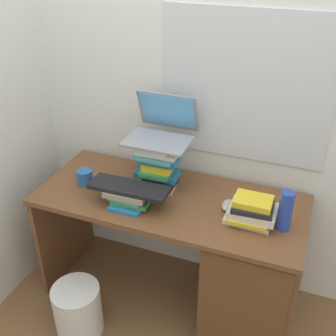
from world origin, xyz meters
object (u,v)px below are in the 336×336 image
(desk, at_px, (231,264))
(wastebasket, at_px, (78,310))
(book_stack_keyboard_riser, at_px, (129,196))
(water_bottle, at_px, (285,211))
(laptop, at_px, (162,128))
(computer_mouse, at_px, (228,205))
(book_stack_side, at_px, (252,211))
(keyboard, at_px, (129,188))
(mug, at_px, (85,177))
(book_stack_tall, at_px, (158,163))

(desk, distance_m, wastebasket, 0.90)
(book_stack_keyboard_riser, distance_m, water_bottle, 0.79)
(laptop, distance_m, water_bottle, 0.77)
(computer_mouse, bearing_deg, laptop, 162.99)
(book_stack_keyboard_riser, bearing_deg, book_stack_side, 7.34)
(keyboard, xyz_separation_m, mug, (-0.32, 0.09, -0.06))
(wastebasket, bearing_deg, book_stack_tall, 61.21)
(desk, bearing_deg, mug, -178.85)
(desk, bearing_deg, wastebasket, -151.94)
(book_stack_tall, bearing_deg, book_stack_keyboard_riser, -109.36)
(mug, bearing_deg, computer_mouse, 4.54)
(mug, bearing_deg, book_stack_tall, 18.05)
(water_bottle, bearing_deg, book_stack_side, -178.88)
(computer_mouse, bearing_deg, desk, -39.25)
(desk, relative_size, computer_mouse, 14.10)
(book_stack_side, relative_size, keyboard, 0.59)
(laptop, relative_size, water_bottle, 1.63)
(desk, xyz_separation_m, book_stack_tall, (-0.48, 0.11, 0.48))
(laptop, height_order, water_bottle, laptop)
(computer_mouse, bearing_deg, water_bottle, -13.04)
(book_stack_keyboard_riser, distance_m, keyboard, 0.05)
(book_stack_keyboard_riser, xyz_separation_m, book_stack_side, (0.63, 0.08, 0.02))
(book_stack_tall, xyz_separation_m, keyboard, (-0.07, -0.22, -0.04))
(book_stack_keyboard_riser, bearing_deg, keyboard, -50.49)
(laptop, height_order, wastebasket, laptop)
(keyboard, height_order, computer_mouse, keyboard)
(desk, height_order, laptop, laptop)
(wastebasket, bearing_deg, keyboard, 54.84)
(book_stack_keyboard_riser, height_order, water_bottle, water_bottle)
(water_bottle, bearing_deg, desk, 175.01)
(book_stack_tall, bearing_deg, desk, -13.23)
(laptop, relative_size, wastebasket, 1.10)
(computer_mouse, relative_size, wastebasket, 0.33)
(book_stack_keyboard_riser, distance_m, computer_mouse, 0.52)
(book_stack_keyboard_riser, height_order, keyboard, keyboard)
(book_stack_tall, xyz_separation_m, computer_mouse, (0.42, -0.06, -0.13))
(book_stack_tall, height_order, book_stack_side, book_stack_tall)
(book_stack_tall, xyz_separation_m, book_stack_side, (0.55, -0.14, -0.08))
(laptop, xyz_separation_m, keyboard, (-0.07, -0.28, -0.23))
(book_stack_tall, distance_m, water_bottle, 0.72)
(book_stack_side, distance_m, wastebasket, 1.12)
(book_stack_tall, bearing_deg, laptop, 91.42)
(desk, xyz_separation_m, wastebasket, (-0.76, -0.41, -0.25))
(book_stack_side, height_order, laptop, laptop)
(computer_mouse, bearing_deg, book_stack_side, -27.69)
(book_stack_keyboard_riser, bearing_deg, laptop, 75.11)
(book_stack_keyboard_riser, bearing_deg, book_stack_tall, 70.64)
(mug, xyz_separation_m, water_bottle, (1.11, -0.00, 0.06))
(mug, relative_size, water_bottle, 0.60)
(desk, relative_size, wastebasket, 4.68)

